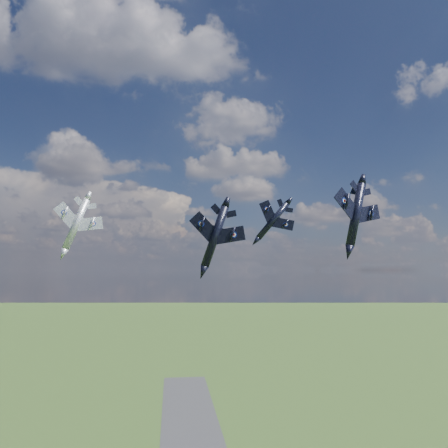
{
  "coord_description": "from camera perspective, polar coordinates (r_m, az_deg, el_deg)",
  "views": [
    {
      "loc": [
        -10.29,
        -63.91,
        74.13
      ],
      "look_at": [
        -0.13,
        19.86,
        83.1
      ],
      "focal_mm": 35.0,
      "sensor_mm": 36.0,
      "label": 1
    }
  ],
  "objects": [
    {
      "name": "jet_left_silver",
      "position": [
        93.86,
        -18.74,
        -0.0
      ],
      "size": [
        13.58,
        16.75,
        6.71
      ],
      "primitive_type": null,
      "rotation": [
        0.0,
        0.36,
        0.17
      ],
      "color": "#9DA0A7"
    },
    {
      "name": "jet_right_navy",
      "position": [
        68.91,
        16.85,
        1.19
      ],
      "size": [
        14.38,
        16.45,
        5.49
      ],
      "primitive_type": null,
      "rotation": [
        0.0,
        0.28,
        0.35
      ],
      "color": "black"
    },
    {
      "name": "jet_high_navy",
      "position": [
        106.18,
        6.39,
        0.43
      ],
      "size": [
        13.01,
        16.7,
        9.26
      ],
      "primitive_type": null,
      "rotation": [
        0.0,
        0.7,
        -0.2
      ],
      "color": "black"
    },
    {
      "name": "jet_lead_navy",
      "position": [
        79.15,
        -1.18,
        -1.61
      ],
      "size": [
        14.86,
        17.89,
        6.73
      ],
      "primitive_type": null,
      "rotation": [
        0.0,
        0.33,
        -0.22
      ],
      "color": "black"
    }
  ]
}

